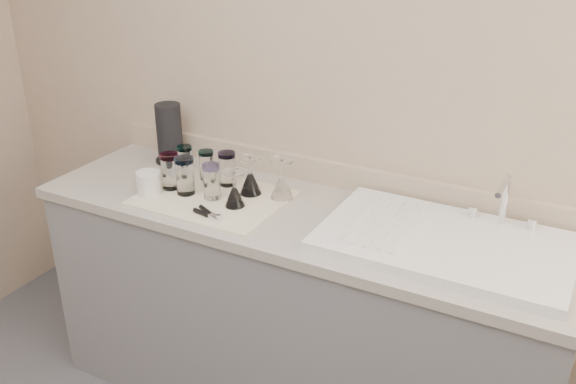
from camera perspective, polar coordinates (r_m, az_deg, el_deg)
The scene contains 15 objects.
counter_unit at distance 2.61m, azimuth 0.82°, elevation -10.68°, with size 2.06×0.62×0.90m.
sink_unit at distance 2.20m, azimuth 13.83°, elevation -4.34°, with size 0.82×0.50×0.22m.
dish_towel at distance 2.50m, azimuth -6.71°, elevation -0.50°, with size 0.55×0.42×0.01m, color white.
tumbler_teal at distance 2.69m, azimuth -9.13°, elevation 2.81°, with size 0.06×0.06×0.12m.
tumbler_cyan at distance 2.63m, azimuth -7.26°, elevation 2.42°, with size 0.06×0.06×0.12m.
tumbler_purple at distance 2.57m, azimuth -5.43°, elevation 2.10°, with size 0.07×0.07×0.14m.
tumbler_magenta at distance 2.57m, azimuth -10.44°, elevation 1.86°, with size 0.07×0.07×0.14m.
tumbler_blue at distance 2.51m, azimuth -9.15°, elevation 1.47°, with size 0.08×0.08×0.15m.
tumbler_lavender at distance 2.46m, azimuth -6.81°, elevation 0.96°, with size 0.07×0.07×0.14m.
goblet_back_left at distance 2.49m, azimuth -3.37°, elevation 0.97°, with size 0.09×0.09×0.15m.
goblet_back_right at distance 2.45m, azimuth -0.56°, elevation 0.66°, with size 0.09×0.09×0.16m.
goblet_front_left at distance 2.40m, azimuth -4.77°, elevation -0.23°, with size 0.08×0.08×0.14m.
can_opener at distance 2.34m, azimuth -7.08°, elevation -1.97°, with size 0.14×0.08×0.02m.
white_mug at distance 2.55m, azimuth -12.32°, elevation 0.75°, with size 0.14×0.12×0.10m.
paper_towel_roll at distance 2.84m, azimuth -10.49°, elevation 5.11°, with size 0.14×0.14×0.26m.
Camera 1 is at (0.98, -0.69, 1.96)m, focal length 40.00 mm.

